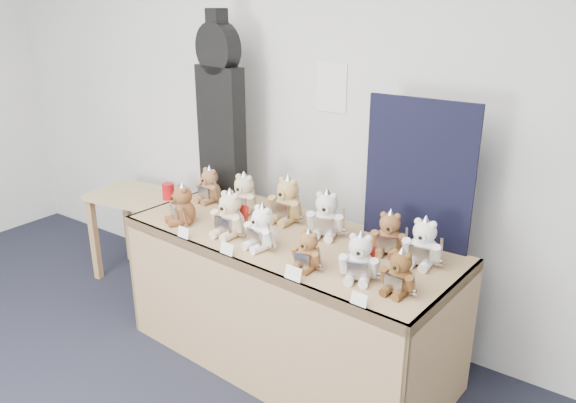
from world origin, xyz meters
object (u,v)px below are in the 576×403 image
Objects in this scene: teddy_back_right at (389,234)px; teddy_back_end at (423,244)px; side_table at (146,210)px; guitar_case at (220,109)px; teddy_front_centre at (262,229)px; teddy_front_end at (400,274)px; teddy_back_centre_left at (287,202)px; red_cup at (168,191)px; teddy_back_centre_right at (326,216)px; teddy_back_far_left at (209,186)px; teddy_front_left at (230,216)px; teddy_front_far_left at (182,206)px; display_table at (280,269)px; teddy_front_right at (308,251)px; teddy_back_left at (244,196)px; teddy_front_far_right at (360,259)px.

teddy_back_end is (0.20, -0.03, 0.01)m from teddy_back_right.
guitar_case is at bearing -1.03° from side_table.
teddy_front_centre is 0.84m from teddy_back_end.
teddy_front_centre reaches higher than teddy_front_end.
teddy_back_centre_left is at bearing 171.49° from teddy_back_end.
teddy_back_right reaches higher than red_cup.
teddy_back_centre_right is at bearing 70.85° from teddy_front_centre.
red_cup is 0.38× the size of teddy_back_centre_left.
red_cup is 0.43× the size of teddy_back_end.
teddy_back_centre_right is at bearing 164.18° from teddy_back_right.
teddy_back_centre_right reaches higher than teddy_back_far_left.
teddy_front_centre is at bearing -25.38° from side_table.
teddy_back_centre_left is at bearing -4.05° from red_cup.
teddy_back_right is at bearing 21.60° from teddy_front_left.
teddy_back_end is (0.78, 0.31, 0.00)m from teddy_front_centre.
red_cup is at bearing 2.96° from side_table.
teddy_back_centre_right is (-0.62, 0.36, 0.02)m from teddy_front_end.
teddy_front_far_left is 0.35m from teddy_front_left.
teddy_back_right is (2.02, -0.08, 0.35)m from side_table.
teddy_front_end is at bearing 27.12° from teddy_front_far_left.
teddy_back_far_left reaches higher than display_table.
guitar_case is at bearing 151.29° from teddy_front_right.
teddy_front_end is 1.27m from teddy_back_left.
teddy_front_far_left is 0.60m from teddy_front_centre.
teddy_back_centre_right is 1.14× the size of teddy_back_far_left.
teddy_back_right is 1.00× the size of teddy_back_far_left.
teddy_front_left is 0.59m from teddy_front_right.
guitar_case is 1.31m from teddy_front_right.
teddy_front_far_left is at bearing -179.98° from teddy_back_right.
teddy_front_far_right is (0.26, 0.05, 0.01)m from teddy_front_right.
teddy_back_centre_left is at bearing 6.23° from teddy_back_far_left.
teddy_front_end is (0.48, 0.04, 0.00)m from teddy_front_right.
teddy_back_centre_right is at bearing -6.73° from teddy_back_centre_left.
teddy_back_centre_left is 1.20× the size of teddy_back_far_left.
teddy_front_centre is at bearing -44.57° from teddy_back_left.
teddy_back_centre_left is (0.63, -0.13, -0.47)m from guitar_case.
teddy_front_right is 0.47m from teddy_back_right.
teddy_back_left is (-1.00, 0.35, 0.01)m from teddy_front_far_right.
teddy_front_far_right is 1.06m from teddy_back_left.
teddy_back_left is at bearing 156.92° from display_table.
teddy_back_far_left reaches higher than teddy_front_end.
teddy_front_right is (1.07, -0.58, -0.50)m from guitar_case.
teddy_back_far_left is (-0.32, 0.03, -0.01)m from teddy_back_left.
teddy_back_centre_left is (0.49, 0.38, 0.02)m from teddy_front_far_left.
teddy_back_centre_left is 0.69m from teddy_back_right.
guitar_case reaches higher than red_cup.
teddy_back_centre_right is (1.42, -0.13, 0.18)m from red_cup.
teddy_front_end reaches higher than display_table.
teddy_back_right is (1.32, -0.18, -0.49)m from guitar_case.
side_table is 1.67m from teddy_back_centre_right.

